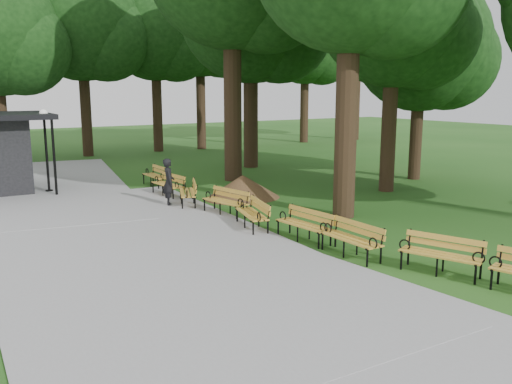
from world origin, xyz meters
TOP-DOWN VIEW (x-y plane):
  - ground at (0.00, 0.00)m, footprint 100.00×100.00m
  - path at (-4.00, 3.00)m, footprint 12.00×38.00m
  - person at (-1.08, 7.27)m, footprint 0.57×0.71m
  - lamp_post at (-4.20, 12.21)m, footprint 0.32×0.32m
  - dirt_mound at (1.82, 7.00)m, footprint 2.49×2.49m
  - bench_1 at (1.17, -2.76)m, footprint 1.29×2.00m
  - bench_2 at (0.36, -0.70)m, footprint 0.65×1.90m
  - bench_3 at (0.23, 1.06)m, footprint 0.82×1.95m
  - bench_4 at (-0.29, 2.91)m, footprint 1.09×2.00m
  - bench_5 at (-0.10, 4.91)m, footprint 1.01×1.99m
  - bench_6 at (-0.48, 7.02)m, footprint 1.31×2.00m
  - bench_7 at (-0.44, 8.92)m, footprint 0.81×1.95m
  - bench_8 at (-0.04, 11.17)m, footprint 0.67×1.91m
  - lawn_tree_1 at (7.57, 5.15)m, footprint 5.81×5.81m
  - lawn_tree_4 at (6.49, 13.99)m, footprint 7.36×7.36m
  - lawn_tree_5 at (10.87, 6.63)m, footprint 6.01×6.01m
  - tree_backdrop at (7.18, 23.09)m, footprint 37.43×9.39m

SIDE VIEW (x-z plane):
  - ground at x=0.00m, z-range 0.00..0.00m
  - path at x=-4.00m, z-range 0.00..0.06m
  - bench_1 at x=1.17m, z-range 0.00..0.88m
  - bench_2 at x=0.36m, z-range 0.00..0.88m
  - bench_3 at x=0.23m, z-range 0.00..0.88m
  - bench_4 at x=-0.29m, z-range 0.00..0.88m
  - bench_5 at x=-0.10m, z-range 0.00..0.88m
  - bench_6 at x=-0.48m, z-range 0.00..0.88m
  - bench_7 at x=-0.44m, z-range 0.00..0.88m
  - bench_8 at x=-0.04m, z-range 0.00..0.88m
  - dirt_mound at x=1.82m, z-range 0.00..0.90m
  - person at x=-1.08m, z-range 0.00..1.70m
  - lamp_post at x=-4.20m, z-range 0.71..4.04m
  - lawn_tree_5 at x=10.87m, z-range 1.52..10.63m
  - lawn_tree_1 at x=7.57m, z-range 2.03..11.98m
  - lawn_tree_4 at x=6.49m, z-range 2.14..13.88m
  - tree_backdrop at x=7.18m, z-range 0.00..16.46m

